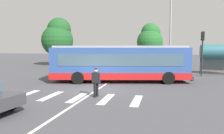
{
  "coord_description": "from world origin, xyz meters",
  "views": [
    {
      "loc": [
        4.42,
        -14.07,
        2.92
      ],
      "look_at": [
        0.38,
        3.26,
        1.3
      ],
      "focal_mm": 34.55,
      "sensor_mm": 36.0,
      "label": 1
    }
  ],
  "objects_px": {
    "parked_car_blue": "(140,64)",
    "background_tree_right": "(150,39)",
    "city_transit_bus": "(120,63)",
    "pedestrian_crossing_street": "(96,81)",
    "parked_car_champagne": "(120,63)",
    "twin_arm_street_lamp": "(171,18)",
    "parked_car_silver": "(101,63)",
    "bus_stop_shelter": "(219,52)",
    "background_tree_left": "(58,37)",
    "traffic_light_far_corner": "(202,46)"
  },
  "relations": [
    {
      "from": "parked_car_silver",
      "to": "parked_car_champagne",
      "type": "distance_m",
      "value": 2.83
    },
    {
      "from": "parked_car_champagne",
      "to": "traffic_light_far_corner",
      "type": "height_order",
      "value": "traffic_light_far_corner"
    },
    {
      "from": "city_transit_bus",
      "to": "parked_car_silver",
      "type": "bearing_deg",
      "value": 113.97
    },
    {
      "from": "traffic_light_far_corner",
      "to": "parked_car_blue",
      "type": "bearing_deg",
      "value": 141.2
    },
    {
      "from": "background_tree_right",
      "to": "twin_arm_street_lamp",
      "type": "bearing_deg",
      "value": -70.02
    },
    {
      "from": "bus_stop_shelter",
      "to": "background_tree_left",
      "type": "bearing_deg",
      "value": 163.01
    },
    {
      "from": "pedestrian_crossing_street",
      "to": "background_tree_left",
      "type": "bearing_deg",
      "value": 122.21
    },
    {
      "from": "city_transit_bus",
      "to": "bus_stop_shelter",
      "type": "xyz_separation_m",
      "value": [
        9.45,
        7.54,
        0.83
      ]
    },
    {
      "from": "pedestrian_crossing_street",
      "to": "twin_arm_street_lamp",
      "type": "bearing_deg",
      "value": 69.74
    },
    {
      "from": "traffic_light_far_corner",
      "to": "pedestrian_crossing_street",
      "type": "bearing_deg",
      "value": -124.13
    },
    {
      "from": "parked_car_blue",
      "to": "background_tree_right",
      "type": "xyz_separation_m",
      "value": [
        1.14,
        2.56,
        3.31
      ]
    },
    {
      "from": "background_tree_right",
      "to": "parked_car_champagne",
      "type": "bearing_deg",
      "value": -144.71
    },
    {
      "from": "city_transit_bus",
      "to": "parked_car_champagne",
      "type": "xyz_separation_m",
      "value": [
        -2.1,
        10.93,
        -0.82
      ]
    },
    {
      "from": "traffic_light_far_corner",
      "to": "background_tree_left",
      "type": "bearing_deg",
      "value": 156.62
    },
    {
      "from": "traffic_light_far_corner",
      "to": "twin_arm_street_lamp",
      "type": "height_order",
      "value": "twin_arm_street_lamp"
    },
    {
      "from": "city_transit_bus",
      "to": "pedestrian_crossing_street",
      "type": "xyz_separation_m",
      "value": [
        -0.31,
        -5.82,
        -0.62
      ]
    },
    {
      "from": "parked_car_silver",
      "to": "city_transit_bus",
      "type": "bearing_deg",
      "value": -66.03
    },
    {
      "from": "traffic_light_far_corner",
      "to": "city_transit_bus",
      "type": "bearing_deg",
      "value": -143.08
    },
    {
      "from": "bus_stop_shelter",
      "to": "pedestrian_crossing_street",
      "type": "bearing_deg",
      "value": -126.14
    },
    {
      "from": "city_transit_bus",
      "to": "bus_stop_shelter",
      "type": "height_order",
      "value": "bus_stop_shelter"
    },
    {
      "from": "parked_car_silver",
      "to": "twin_arm_street_lamp",
      "type": "distance_m",
      "value": 11.56
    },
    {
      "from": "pedestrian_crossing_street",
      "to": "parked_car_champagne",
      "type": "xyz_separation_m",
      "value": [
        -1.79,
        16.76,
        -0.2
      ]
    },
    {
      "from": "parked_car_champagne",
      "to": "parked_car_blue",
      "type": "height_order",
      "value": "same"
    },
    {
      "from": "parked_car_silver",
      "to": "pedestrian_crossing_street",
      "type": "bearing_deg",
      "value": -74.72
    },
    {
      "from": "city_transit_bus",
      "to": "pedestrian_crossing_street",
      "type": "distance_m",
      "value": 5.86
    },
    {
      "from": "bus_stop_shelter",
      "to": "background_tree_left",
      "type": "distance_m",
      "value": 23.63
    },
    {
      "from": "parked_car_champagne",
      "to": "twin_arm_street_lamp",
      "type": "distance_m",
      "value": 9.4
    },
    {
      "from": "parked_car_silver",
      "to": "parked_car_blue",
      "type": "distance_m",
      "value": 5.49
    },
    {
      "from": "parked_car_silver",
      "to": "traffic_light_far_corner",
      "type": "relative_size",
      "value": 1.0
    },
    {
      "from": "background_tree_right",
      "to": "background_tree_left",
      "type": "bearing_deg",
      "value": 176.94
    },
    {
      "from": "parked_car_champagne",
      "to": "traffic_light_far_corner",
      "type": "xyz_separation_m",
      "value": [
        9.51,
        -5.37,
        2.28
      ]
    },
    {
      "from": "parked_car_silver",
      "to": "bus_stop_shelter",
      "type": "height_order",
      "value": "bus_stop_shelter"
    },
    {
      "from": "city_transit_bus",
      "to": "pedestrian_crossing_street",
      "type": "height_order",
      "value": "city_transit_bus"
    },
    {
      "from": "parked_car_champagne",
      "to": "traffic_light_far_corner",
      "type": "distance_m",
      "value": 11.15
    },
    {
      "from": "city_transit_bus",
      "to": "background_tree_right",
      "type": "relative_size",
      "value": 1.84
    },
    {
      "from": "parked_car_silver",
      "to": "background_tree_right",
      "type": "distance_m",
      "value": 7.84
    },
    {
      "from": "pedestrian_crossing_street",
      "to": "bus_stop_shelter",
      "type": "height_order",
      "value": "bus_stop_shelter"
    },
    {
      "from": "city_transit_bus",
      "to": "traffic_light_far_corner",
      "type": "xyz_separation_m",
      "value": [
        7.41,
        5.57,
        1.46
      ]
    },
    {
      "from": "parked_car_silver",
      "to": "background_tree_right",
      "type": "relative_size",
      "value": 0.71
    },
    {
      "from": "parked_car_blue",
      "to": "background_tree_right",
      "type": "relative_size",
      "value": 0.71
    },
    {
      "from": "parked_car_blue",
      "to": "traffic_light_far_corner",
      "type": "relative_size",
      "value": 1.0
    },
    {
      "from": "pedestrian_crossing_street",
      "to": "bus_stop_shelter",
      "type": "bearing_deg",
      "value": 53.86
    },
    {
      "from": "parked_car_blue",
      "to": "pedestrian_crossing_street",
      "type": "bearing_deg",
      "value": -92.96
    },
    {
      "from": "parked_car_champagne",
      "to": "background_tree_right",
      "type": "height_order",
      "value": "background_tree_right"
    },
    {
      "from": "parked_car_silver",
      "to": "twin_arm_street_lamp",
      "type": "bearing_deg",
      "value": -26.12
    },
    {
      "from": "parked_car_blue",
      "to": "background_tree_left",
      "type": "relative_size",
      "value": 0.58
    },
    {
      "from": "pedestrian_crossing_street",
      "to": "background_tree_right",
      "type": "bearing_deg",
      "value": 84.08
    },
    {
      "from": "parked_car_champagne",
      "to": "background_tree_right",
      "type": "xyz_separation_m",
      "value": [
        3.81,
        2.69,
        3.31
      ]
    },
    {
      "from": "parked_car_silver",
      "to": "bus_stop_shelter",
      "type": "relative_size",
      "value": 1.19
    },
    {
      "from": "pedestrian_crossing_street",
      "to": "traffic_light_far_corner",
      "type": "bearing_deg",
      "value": 55.87
    }
  ]
}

